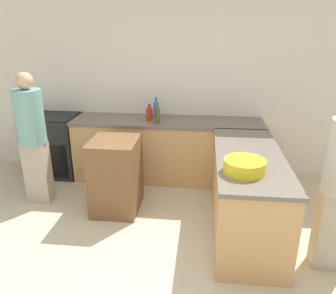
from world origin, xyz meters
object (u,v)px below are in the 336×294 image
at_px(island_table, 116,175).
at_px(olive_oil_bottle, 158,115).
at_px(water_bottle_blue, 156,109).
at_px(person_by_range, 32,135).
at_px(range_oven, 54,145).
at_px(mixing_bowl, 244,166).
at_px(hot_sauce_bottle, 149,114).

distance_m(island_table, olive_oil_bottle, 1.02).
xyz_separation_m(water_bottle_blue, person_by_range, (-1.36, -1.00, -0.11)).
xyz_separation_m(range_oven, olive_oil_bottle, (1.59, -0.16, 0.55)).
xyz_separation_m(mixing_bowl, water_bottle_blue, (-1.06, 1.79, 0.05)).
bearing_deg(hot_sauce_bottle, range_oven, 178.59).
bearing_deg(mixing_bowl, water_bottle_blue, 120.69).
relative_size(island_table, person_by_range, 0.55).
distance_m(island_table, mixing_bowl, 1.65).
relative_size(range_oven, person_by_range, 0.55).
relative_size(water_bottle_blue, olive_oil_bottle, 1.00).
relative_size(range_oven, water_bottle_blue, 3.09).
relative_size(island_table, mixing_bowl, 2.40).
bearing_deg(range_oven, island_table, -37.79).
xyz_separation_m(island_table, water_bottle_blue, (0.33, 1.07, 0.55)).
bearing_deg(island_table, hot_sauce_bottle, 73.26).
distance_m(range_oven, water_bottle_blue, 1.63).
bearing_deg(island_table, water_bottle_blue, 72.79).
height_order(range_oven, hot_sauce_bottle, hot_sauce_bottle).
height_order(water_bottle_blue, person_by_range, person_by_range).
height_order(olive_oil_bottle, hot_sauce_bottle, olive_oil_bottle).
bearing_deg(water_bottle_blue, hot_sauce_bottle, -109.44).
height_order(island_table, person_by_range, person_by_range).
distance_m(water_bottle_blue, olive_oil_bottle, 0.32).
distance_m(range_oven, island_table, 1.51).
bearing_deg(range_oven, water_bottle_blue, 5.61).
height_order(mixing_bowl, hot_sauce_bottle, hot_sauce_bottle).
bearing_deg(water_bottle_blue, olive_oil_bottle, -77.88).
relative_size(olive_oil_bottle, hot_sauce_bottle, 1.27).
bearing_deg(olive_oil_bottle, mixing_bowl, -56.03).
bearing_deg(hot_sauce_bottle, water_bottle_blue, 70.56).
bearing_deg(water_bottle_blue, island_table, -107.21).
height_order(mixing_bowl, water_bottle_blue, water_bottle_blue).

